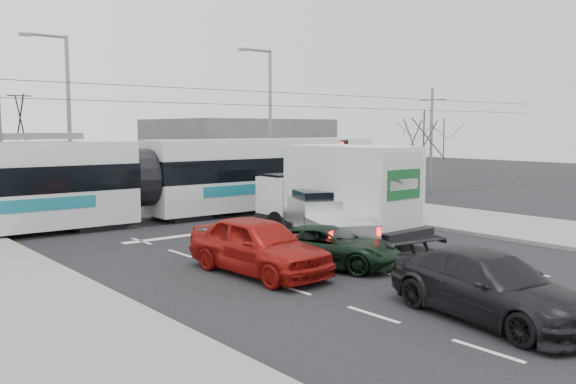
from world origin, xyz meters
TOP-DOWN VIEW (x-y plane):
  - ground at (0.00, 0.00)m, footprint 120.00×120.00m
  - sidewalk_right at (9.00, 0.00)m, footprint 6.00×60.00m
  - rails at (0.00, 10.00)m, footprint 60.00×1.60m
  - building_right at (12.00, 24.00)m, footprint 12.00×10.00m
  - bare_tree at (7.60, 2.50)m, footprint 2.40×2.40m
  - traffic_signal at (6.47, 6.50)m, footprint 0.44×0.44m
  - street_lamp_near at (7.31, 14.00)m, footprint 2.38×0.25m
  - street_lamp_far at (-4.19, 16.00)m, footprint 2.38×0.25m
  - catenary at (0.00, 10.00)m, footprint 60.00×0.20m
  - tram at (-3.04, 10.26)m, footprint 27.58×3.54m
  - silver_pickup at (-0.27, 0.75)m, footprint 3.89×5.79m
  - box_truck at (1.21, 1.52)m, footprint 2.69×7.39m
  - navy_pickup at (3.39, 4.93)m, footprint 2.82×5.41m
  - green_car at (-2.30, -1.68)m, footprint 3.70×4.95m
  - red_car at (-4.64, -1.06)m, footprint 2.27×5.14m
  - dark_car at (-3.18, -7.87)m, footprint 2.92×5.48m

SIDE VIEW (x-z plane):
  - ground at x=0.00m, z-range 0.00..0.00m
  - rails at x=0.00m, z-range 0.00..0.03m
  - sidewalk_right at x=9.00m, z-range 0.00..0.15m
  - green_car at x=-2.30m, z-range 0.00..1.25m
  - dark_car at x=-3.18m, z-range 0.00..1.51m
  - red_car at x=-4.64m, z-range 0.00..1.72m
  - silver_pickup at x=-0.27m, z-range -0.01..1.99m
  - navy_pickup at x=3.39m, z-range -0.01..2.15m
  - box_truck at x=1.21m, z-range -0.02..3.64m
  - tram at x=-3.04m, z-range -0.81..4.80m
  - building_right at x=12.00m, z-range 0.00..5.00m
  - traffic_signal at x=6.47m, z-range 0.94..4.54m
  - bare_tree at x=7.60m, z-range 1.29..6.29m
  - catenary at x=0.00m, z-range 0.38..7.38m
  - street_lamp_near at x=7.31m, z-range 0.61..9.61m
  - street_lamp_far at x=-4.19m, z-range 0.61..9.61m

